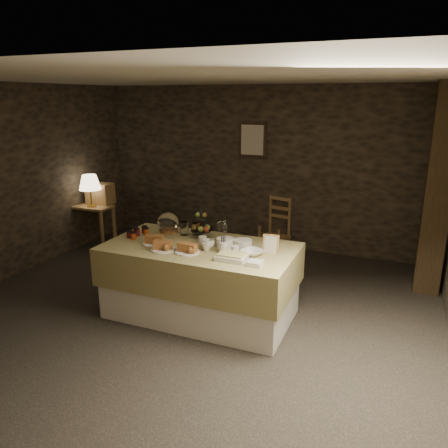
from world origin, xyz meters
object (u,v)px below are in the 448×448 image
at_px(wine_rack, 100,193).
at_px(chair, 275,227).
at_px(table_lamp, 90,183).
at_px(fruit_stand, 201,227).
at_px(buffet_table, 200,276).
at_px(timber_column, 438,192).
at_px(console_table, 92,213).

bearing_deg(wine_rack, chair, 17.25).
relative_size(table_lamp, fruit_stand, 1.51).
distance_m(buffet_table, fruit_stand, 0.56).
distance_m(wine_rack, timber_column, 5.02).
distance_m(wine_rack, chair, 2.93).
height_order(console_table, table_lamp, table_lamp).
xyz_separation_m(console_table, chair, (2.81, 1.04, -0.20)).
relative_size(console_table, timber_column, 0.27).
xyz_separation_m(table_lamp, fruit_stand, (2.49, -1.13, -0.14)).
xyz_separation_m(console_table, wine_rack, (0.05, 0.18, 0.30)).
distance_m(timber_column, fruit_stand, 2.91).
bearing_deg(timber_column, table_lamp, -176.42).
distance_m(table_lamp, timber_column, 5.01).
bearing_deg(wine_rack, fruit_stand, -28.62).
bearing_deg(timber_column, console_table, -177.02).
relative_size(table_lamp, chair, 0.76).
bearing_deg(timber_column, chair, 160.92).
height_order(console_table, fruit_stand, fruit_stand).
relative_size(buffet_table, chair, 3.09).
height_order(table_lamp, timber_column, timber_column).
distance_m(chair, timber_column, 2.54).
height_order(console_table, wine_rack, wine_rack).
xyz_separation_m(timber_column, fruit_stand, (-2.51, -1.44, -0.33)).
xyz_separation_m(buffet_table, timber_column, (2.40, 1.70, 0.82)).
distance_m(console_table, timber_column, 5.11).
xyz_separation_m(wine_rack, fruit_stand, (2.49, -1.36, 0.08)).
bearing_deg(chair, table_lamp, -145.53).
height_order(buffet_table, fruit_stand, fruit_stand).
relative_size(chair, timber_column, 0.26).
bearing_deg(table_lamp, chair, 21.50).
bearing_deg(timber_column, buffet_table, -144.66).
height_order(chair, timber_column, timber_column).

